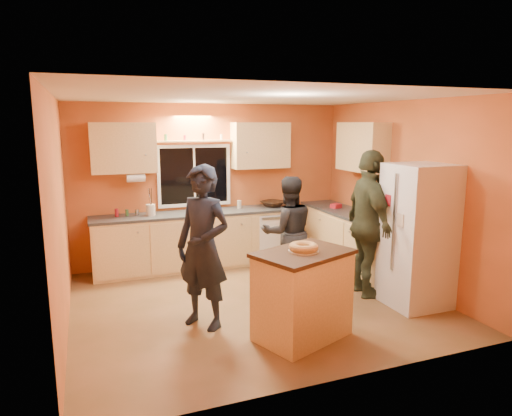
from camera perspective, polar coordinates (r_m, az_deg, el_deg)
name	(u,v)px	position (r m, az deg, el deg)	size (l,w,h in m)	color
ground	(254,301)	(6.07, -0.22, -11.59)	(4.50, 4.50, 0.00)	brown
room_shell	(252,174)	(6.09, -0.53, 4.24)	(4.54, 4.04, 2.61)	orange
back_counter	(219,238)	(7.47, -4.70, -3.71)	(4.23, 0.62, 0.90)	tan
right_counter	(362,245)	(7.21, 13.06, -4.49)	(0.62, 1.84, 0.90)	tan
refrigerator	(418,236)	(6.06, 19.58, -3.30)	(0.72, 0.70, 1.80)	silver
island	(303,294)	(4.98, 5.84, -10.67)	(1.17, 0.99, 0.96)	tan
bundt_pastry	(303,247)	(4.82, 5.96, -4.91)	(0.31, 0.31, 0.09)	#B58B4A
person_left	(203,247)	(5.14, -6.64, -4.91)	(0.67, 0.44, 1.85)	black
person_center	(288,232)	(6.40, 4.03, -3.04)	(0.76, 0.60, 1.57)	black
person_right	(369,224)	(6.19, 13.91, -1.97)	(1.15, 0.48, 1.95)	#2E3220
mixing_bowl	(273,204)	(7.72, 2.12, 0.54)	(0.38, 0.38, 0.09)	black
utensil_crock	(151,210)	(7.14, -13.03, -0.23)	(0.14, 0.14, 0.17)	beige
potted_plant	(395,216)	(6.42, 16.96, -0.91)	(0.29, 0.25, 0.32)	gray
red_box	(336,206)	(7.69, 9.97, 0.26)	(0.16, 0.12, 0.07)	#AF1B26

